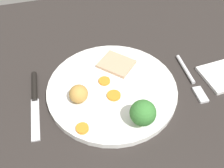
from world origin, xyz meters
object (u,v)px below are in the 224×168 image
object	(u,v)px
carrot_coin_front	(82,128)
carrot_coin_back	(104,81)
roast_potato_left	(79,94)
knife	(35,98)
meat_slice_main	(116,64)
fork	(191,79)
carrot_coin_side	(114,95)
broccoli_floret	(143,113)
dinner_plate	(112,89)

from	to	relation	value
carrot_coin_front	carrot_coin_back	size ratio (longest dim) A/B	0.96
roast_potato_left	knife	world-z (taller)	roast_potato_left
meat_slice_main	fork	bearing A→B (deg)	152.54
carrot_coin_back	carrot_coin_side	bearing A→B (deg)	100.50
carrot_coin_back	carrot_coin_side	distance (cm)	4.77
carrot_coin_side	fork	xyz separation A→B (cm)	(-19.15, -0.96, -1.27)
carrot_coin_front	fork	xyz separation A→B (cm)	(-27.34, -7.40, -1.34)
meat_slice_main	broccoli_floret	distance (cm)	17.69
dinner_plate	carrot_coin_side	size ratio (longest dim) A/B	9.75
dinner_plate	knife	size ratio (longest dim) A/B	1.56
dinner_plate	broccoli_floret	size ratio (longest dim) A/B	4.82
dinner_plate	carrot_coin_front	size ratio (longest dim) A/B	11.52
knife	meat_slice_main	bearing A→B (deg)	105.48
meat_slice_main	roast_potato_left	distance (cm)	13.45
carrot_coin_side	broccoli_floret	distance (cm)	9.42
dinner_plate	carrot_coin_side	xyz separation A→B (cm)	(0.35, 2.67, 0.96)
dinner_plate	meat_slice_main	xyz separation A→B (cm)	(-2.93, -6.54, 1.10)
knife	carrot_coin_front	bearing A→B (deg)	39.93
roast_potato_left	dinner_plate	bearing A→B (deg)	-168.38
broccoli_floret	roast_potato_left	bearing A→B (deg)	-41.04
dinner_plate	carrot_coin_back	distance (cm)	2.54
dinner_plate	carrot_coin_back	bearing A→B (deg)	-58.91
carrot_coin_back	carrot_coin_side	xyz separation A→B (cm)	(-0.87, 4.69, 0.01)
carrot_coin_side	fork	distance (cm)	19.22
dinner_plate	carrot_coin_front	xyz separation A→B (cm)	(8.54, 9.10, 1.03)
meat_slice_main	carrot_coin_front	xyz separation A→B (cm)	(11.46, 15.65, -0.07)
knife	carrot_coin_back	bearing A→B (deg)	92.30
carrot_coin_back	meat_slice_main	bearing A→B (deg)	-132.51
dinner_plate	carrot_coin_back	size ratio (longest dim) A/B	11.01
carrot_coin_back	knife	size ratio (longest dim) A/B	0.14
meat_slice_main	fork	xyz separation A→B (cm)	(-15.88, 8.25, -1.41)
carrot_coin_front	knife	bearing A→B (deg)	-53.86
roast_potato_left	fork	world-z (taller)	roast_potato_left
carrot_coin_side	knife	distance (cm)	17.42
meat_slice_main	broccoli_floret	bearing A→B (deg)	90.25
meat_slice_main	carrot_coin_side	distance (cm)	9.78
carrot_coin_side	broccoli_floret	bearing A→B (deg)	112.18
carrot_coin_back	carrot_coin_side	world-z (taller)	same
roast_potato_left	knife	bearing A→B (deg)	-23.41
carrot_coin_front	fork	bearing A→B (deg)	-164.86
carrot_coin_back	knife	bearing A→B (deg)	-1.49
roast_potato_left	carrot_coin_back	distance (cm)	7.58
carrot_coin_front	carrot_coin_side	bearing A→B (deg)	-141.83
meat_slice_main	fork	world-z (taller)	meat_slice_main
carrot_coin_side	meat_slice_main	bearing A→B (deg)	-109.58
carrot_coin_side	broccoli_floret	size ratio (longest dim) A/B	0.49
meat_slice_main	carrot_coin_front	world-z (taller)	meat_slice_main
dinner_plate	knife	world-z (taller)	dinner_plate
fork	roast_potato_left	bearing A→B (deg)	-87.72
carrot_coin_side	knife	world-z (taller)	carrot_coin_side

